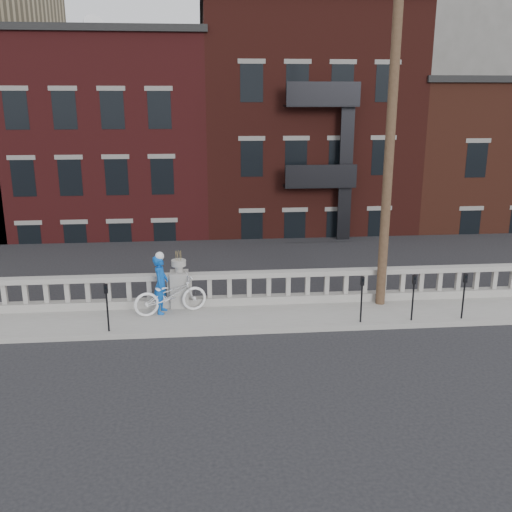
{
  "coord_description": "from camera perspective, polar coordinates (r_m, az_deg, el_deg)",
  "views": [
    {
      "loc": [
        0.79,
        -12.69,
        6.32
      ],
      "look_at": [
        2.28,
        3.2,
        1.89
      ],
      "focal_mm": 40.0,
      "sensor_mm": 36.0,
      "label": 1
    }
  ],
  "objects": [
    {
      "name": "cyclist",
      "position": [
        17.04,
        -9.49,
        -2.81
      ],
      "size": [
        0.52,
        0.7,
        1.76
      ],
      "primitive_type": "imported",
      "rotation": [
        0.0,
        0.0,
        1.41
      ],
      "color": "#0B4BB0",
      "rests_on": "sidewalk"
    },
    {
      "name": "ground",
      "position": [
        14.2,
        -8.12,
        -11.1
      ],
      "size": [
        120.0,
        120.0,
        0.0
      ],
      "primitive_type": "plane",
      "color": "black",
      "rests_on": "ground"
    },
    {
      "name": "lower_level",
      "position": [
        35.92,
        -5.76,
        9.54
      ],
      "size": [
        80.0,
        44.0,
        20.8
      ],
      "color": "#605E59",
      "rests_on": "ground"
    },
    {
      "name": "parking_meter_d",
      "position": [
        17.41,
        20.1,
        -3.29
      ],
      "size": [
        0.1,
        0.09,
        1.36
      ],
      "color": "black",
      "rests_on": "sidewalk"
    },
    {
      "name": "sidewalk",
      "position": [
        16.91,
        -7.68,
        -6.32
      ],
      "size": [
        32.0,
        2.2,
        0.15
      ],
      "primitive_type": "cube",
      "color": "gray",
      "rests_on": "ground"
    },
    {
      "name": "parking_meter_b",
      "position": [
        16.37,
        10.53,
        -3.76
      ],
      "size": [
        0.1,
        0.09,
        1.36
      ],
      "color": "black",
      "rests_on": "sidewalk"
    },
    {
      "name": "planter_pedestal",
      "position": [
        17.54,
        -7.66,
        -2.88
      ],
      "size": [
        0.55,
        0.55,
        1.76
      ],
      "color": "gray",
      "rests_on": "sidewalk"
    },
    {
      "name": "utility_pole",
      "position": [
        17.2,
        13.27,
        11.49
      ],
      "size": [
        1.6,
        0.28,
        10.0
      ],
      "color": "#422D1E",
      "rests_on": "sidewalk"
    },
    {
      "name": "parking_meter_a",
      "position": [
        15.99,
        -14.69,
        -4.48
      ],
      "size": [
        0.1,
        0.09,
        1.36
      ],
      "color": "black",
      "rests_on": "sidewalk"
    },
    {
      "name": "parking_meter_c",
      "position": [
        16.83,
        15.46,
        -3.53
      ],
      "size": [
        0.1,
        0.09,
        1.36
      ],
      "color": "black",
      "rests_on": "sidewalk"
    },
    {
      "name": "balustrade",
      "position": [
        17.6,
        -7.64,
        -3.47
      ],
      "size": [
        28.0,
        0.34,
        1.03
      ],
      "color": "gray",
      "rests_on": "sidewalk"
    },
    {
      "name": "bicycle",
      "position": [
        17.05,
        -8.56,
        -3.86
      ],
      "size": [
        2.29,
        1.34,
        1.14
      ],
      "primitive_type": "imported",
      "rotation": [
        0.0,
        0.0,
        1.86
      ],
      "color": "white",
      "rests_on": "sidewalk"
    }
  ]
}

